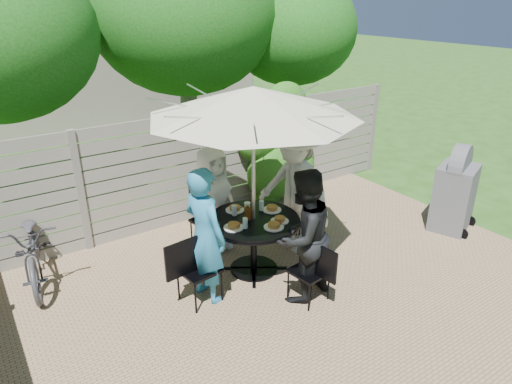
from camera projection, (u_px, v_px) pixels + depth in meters
backyard_envelope at (77, 30)px, 12.45m from camera, size 60.00×60.00×5.00m
patio_table at (254, 235)px, 6.13m from camera, size 1.45×1.45×0.80m
umbrella at (253, 102)px, 5.41m from camera, size 3.10×3.10×2.54m
chair_back at (208, 230)px, 6.86m from camera, size 0.50×0.67×0.89m
person_back at (213, 200)px, 6.56m from camera, size 0.87×0.66×1.61m
chair_left at (199, 282)px, 5.61m from camera, size 0.69×0.49×0.93m
person_left at (205, 236)px, 5.46m from camera, size 0.54×0.71×1.75m
chair_front at (309, 283)px, 5.63m from camera, size 0.46×0.64×0.85m
person_front at (303, 237)px, 5.48m from camera, size 0.95×0.80×1.71m
chair_right at (299, 228)px, 6.87m from camera, size 0.73×0.54×0.97m
person_right at (294, 190)px, 6.51m from camera, size 0.95×1.37×1.94m
plate_back at (235, 209)px, 6.25m from camera, size 0.26×0.26×0.06m
plate_left at (234, 226)px, 5.78m from camera, size 0.26×0.26×0.06m
plate_front at (274, 226)px, 5.79m from camera, size 0.26×0.26×0.06m
plate_right at (272, 209)px, 6.26m from camera, size 0.26×0.26×0.06m
plate_extra at (280, 220)px, 5.95m from camera, size 0.24×0.24×0.06m
glass_back at (234, 210)px, 6.10m from camera, size 0.07×0.07×0.14m
glass_left at (245, 223)px, 5.76m from camera, size 0.07×0.07×0.14m
glass_right at (261, 206)px, 6.24m from camera, size 0.07×0.07×0.14m
syrup_jug at (248, 214)px, 5.99m from camera, size 0.09×0.09×0.16m
coffee_cup at (247, 207)px, 6.21m from camera, size 0.08×0.08×0.12m
bicycle at (34, 247)px, 6.00m from camera, size 0.93×1.90×0.96m
bbq_grill at (455, 191)px, 7.24m from camera, size 0.84×0.75×1.43m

